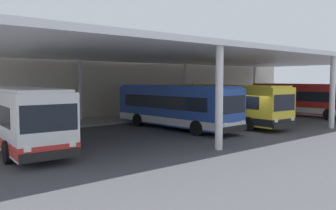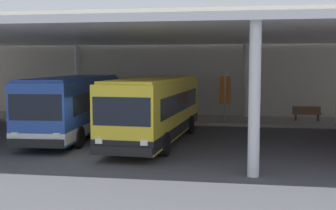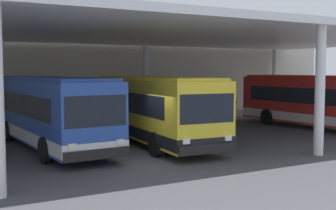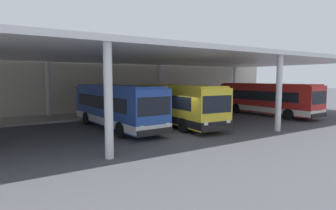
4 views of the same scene
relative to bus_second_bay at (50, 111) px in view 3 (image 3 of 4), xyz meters
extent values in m
plane|color=#47474C|center=(2.98, -4.60, -1.66)|extent=(200.00, 200.00, 0.00)
cube|color=#A39E93|center=(2.98, 7.15, -1.57)|extent=(42.00, 4.50, 0.18)
cube|color=beige|center=(2.98, 10.40, 2.31)|extent=(48.00, 1.60, 7.92)
cube|color=silver|center=(2.98, 0.90, 3.74)|extent=(40.00, 17.00, 0.30)
cylinder|color=silver|center=(9.14, -7.10, 0.97)|extent=(0.40, 0.40, 5.25)
cylinder|color=silver|center=(9.14, 8.90, 0.97)|extent=(0.40, 0.40, 5.25)
cylinder|color=silver|center=(21.48, 8.90, 0.97)|extent=(0.40, 0.40, 5.25)
cube|color=#284CA8|center=(0.00, 0.00, 0.04)|extent=(3.11, 10.53, 2.70)
cube|color=silver|center=(0.00, 0.00, -0.96)|extent=(3.13, 10.55, 0.50)
cube|color=black|center=(-0.01, 0.15, 0.34)|extent=(3.04, 8.66, 0.90)
cube|color=black|center=(0.31, -5.14, 0.39)|extent=(2.30, 0.26, 1.10)
cube|color=black|center=(0.31, -5.23, -1.11)|extent=(2.46, 0.30, 0.36)
cube|color=#2A50B0|center=(0.00, 0.00, 1.45)|extent=(2.89, 10.10, 0.12)
cube|color=yellow|center=(0.30, -5.11, 1.21)|extent=(1.75, 0.22, 0.28)
cube|color=white|center=(-0.59, -5.27, -0.76)|extent=(0.28, 0.10, 0.20)
cube|color=white|center=(1.21, -5.17, -0.76)|extent=(0.28, 0.10, 0.20)
cylinder|color=black|center=(-1.03, -3.29, -1.16)|extent=(0.34, 1.01, 1.00)
cylinder|color=black|center=(1.41, -3.15, -1.16)|extent=(0.34, 1.01, 1.00)
cylinder|color=black|center=(-1.39, 2.78, -1.16)|extent=(0.34, 1.01, 1.00)
cylinder|color=black|center=(1.05, 2.93, -1.16)|extent=(0.34, 1.01, 1.00)
cube|color=yellow|center=(4.61, -1.02, 0.04)|extent=(3.18, 10.54, 2.70)
cube|color=black|center=(4.61, -1.02, -0.96)|extent=(3.20, 10.56, 0.50)
cube|color=black|center=(4.62, -0.87, 0.34)|extent=(3.10, 8.68, 0.90)
cube|color=black|center=(4.27, -6.15, 0.39)|extent=(2.30, 0.27, 1.10)
cube|color=black|center=(4.26, -6.24, -1.11)|extent=(2.46, 0.32, 0.36)
cube|color=yellow|center=(4.61, -1.02, 1.45)|extent=(2.95, 10.11, 0.12)
cube|color=yellow|center=(4.27, -6.12, 1.21)|extent=(1.75, 0.23, 0.28)
cube|color=white|center=(3.37, -6.18, -0.76)|extent=(0.28, 0.10, 0.20)
cube|color=white|center=(5.16, -6.29, -0.76)|extent=(0.28, 0.10, 0.20)
cylinder|color=black|center=(3.17, -4.15, -1.16)|extent=(0.35, 1.02, 1.00)
cylinder|color=black|center=(5.62, -4.31, -1.16)|extent=(0.35, 1.02, 1.00)
cylinder|color=black|center=(3.57, 1.92, -1.16)|extent=(0.35, 1.02, 1.00)
cylinder|color=black|center=(6.02, 1.76, -1.16)|extent=(0.35, 1.02, 1.00)
cube|color=red|center=(15.53, -1.18, 0.04)|extent=(2.77, 10.46, 2.70)
cube|color=white|center=(15.53, -1.18, -0.96)|extent=(2.79, 10.48, 0.50)
cube|color=black|center=(15.53, -1.03, 0.34)|extent=(2.76, 8.59, 0.90)
cube|color=red|center=(15.53, -1.18, 1.45)|extent=(2.56, 10.04, 0.12)
cylinder|color=black|center=(14.24, 1.65, -1.16)|extent=(0.31, 1.01, 1.00)
cylinder|color=black|center=(16.69, 1.71, -1.16)|extent=(0.31, 1.01, 1.00)
cube|color=brown|center=(13.05, 7.15, -1.03)|extent=(1.80, 0.44, 0.08)
cube|color=brown|center=(13.05, 7.35, -0.78)|extent=(1.80, 0.06, 0.44)
cube|color=#2D2D33|center=(12.35, 7.15, -1.25)|extent=(0.10, 0.36, 0.45)
cube|color=#2D2D33|center=(13.75, 7.15, -1.25)|extent=(0.10, 0.36, 0.45)
cylinder|color=#236638|center=(15.69, 7.05, -1.03)|extent=(0.48, 0.48, 0.90)
cylinder|color=black|center=(15.69, 7.05, -0.54)|extent=(0.52, 0.52, 0.08)
cylinder|color=#B2B2B7|center=(7.78, 6.35, 0.12)|extent=(0.12, 0.12, 3.20)
cube|color=orange|center=(7.78, 6.33, 0.51)|extent=(0.70, 0.04, 1.80)
camera|label=1|loc=(-16.25, -18.84, 1.94)|focal=36.69mm
camera|label=2|loc=(8.58, -21.94, 2.16)|focal=46.42mm
camera|label=3|loc=(-4.85, -19.58, 1.81)|focal=46.82mm
camera|label=4|loc=(-7.56, -18.95, 2.00)|focal=29.31mm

